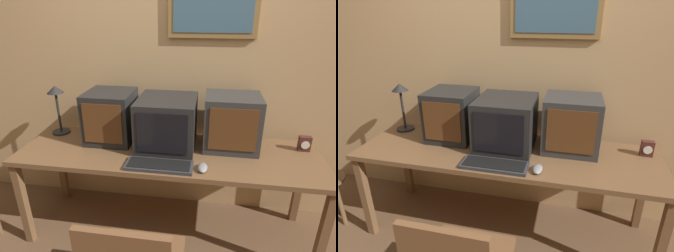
% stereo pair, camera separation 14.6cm
% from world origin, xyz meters
% --- Properties ---
extents(wall_back, '(8.00, 0.08, 2.60)m').
position_xyz_m(wall_back, '(0.00, 1.15, 1.31)').
color(wall_back, tan).
rests_on(wall_back, ground_plane).
extents(desk, '(2.24, 0.68, 0.74)m').
position_xyz_m(desk, '(0.00, 0.71, 0.67)').
color(desk, brown).
rests_on(desk, ground_plane).
extents(monitor_left, '(0.36, 0.37, 0.40)m').
position_xyz_m(monitor_left, '(-0.48, 0.84, 0.94)').
color(monitor_left, black).
rests_on(monitor_left, desk).
extents(monitor_center, '(0.43, 0.45, 0.38)m').
position_xyz_m(monitor_center, '(-0.02, 0.80, 0.94)').
color(monitor_center, black).
rests_on(monitor_center, desk).
extents(monitor_right, '(0.40, 0.36, 0.41)m').
position_xyz_m(monitor_right, '(0.46, 0.86, 0.95)').
color(monitor_right, '#333333').
rests_on(monitor_right, desk).
extents(keyboard_main, '(0.46, 0.17, 0.03)m').
position_xyz_m(keyboard_main, '(-0.02, 0.47, 0.76)').
color(keyboard_main, '#333338').
rests_on(keyboard_main, desk).
extents(mouse_near_keyboard, '(0.07, 0.12, 0.04)m').
position_xyz_m(mouse_near_keyboard, '(0.27, 0.48, 0.76)').
color(mouse_near_keyboard, gray).
rests_on(mouse_near_keyboard, desk).
extents(desk_clock, '(0.08, 0.05, 0.11)m').
position_xyz_m(desk_clock, '(1.01, 0.87, 0.80)').
color(desk_clock, '#4C231E').
rests_on(desk_clock, desk).
extents(desk_lamp, '(0.15, 0.15, 0.41)m').
position_xyz_m(desk_lamp, '(-0.96, 0.90, 1.03)').
color(desk_lamp, black).
rests_on(desk_lamp, desk).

